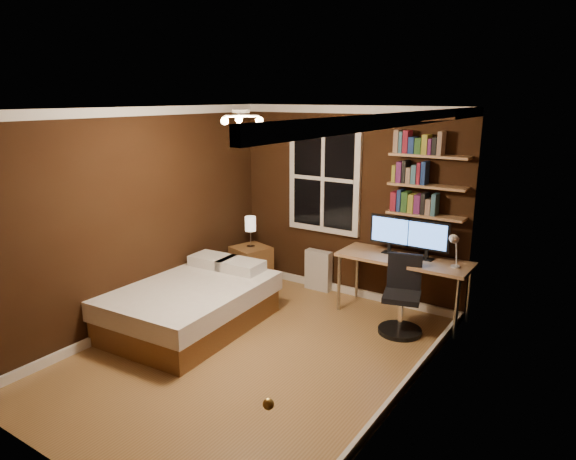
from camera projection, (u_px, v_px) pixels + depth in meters
The scene contains 24 objects.
floor at pixel (252, 355), 5.35m from camera, with size 4.20×4.20×0.00m, color olive.
wall_back at pixel (348, 203), 6.72m from camera, with size 3.20×0.04×2.50m, color black.
wall_left at pixel (140, 218), 5.89m from camera, with size 0.04×4.20×2.50m, color black.
wall_right at pixel (406, 269), 4.17m from camera, with size 0.04×4.20×2.50m, color black.
ceiling at pixel (248, 109), 4.71m from camera, with size 3.20×4.20×0.02m, color white.
window at pixel (324, 179), 6.81m from camera, with size 1.06×0.06×1.46m, color white.
door at pixel (304, 378), 2.99m from camera, with size 0.03×0.82×2.05m, color black, non-canonical shape.
door_knob at pixel (268, 404), 2.78m from camera, with size 0.06×0.06×0.06m, color gold.
ceiling_fixture at pixel (241, 120), 4.66m from camera, with size 0.44×0.44×0.18m, color beige, non-canonical shape.
bookshelf_lower at pixel (425, 215), 6.05m from camera, with size 0.92×0.22×0.03m, color #A77D51.
books_row_lower at pixel (426, 204), 6.01m from camera, with size 0.48×0.16×0.23m, color maroon, non-canonical shape.
bookshelf_middle at pixel (428, 186), 5.96m from camera, with size 0.92×0.22×0.03m, color #A77D51.
books_row_middle at pixel (428, 175), 5.93m from camera, with size 0.42×0.16×0.23m, color navy, non-canonical shape.
bookshelf_upper at pixel (430, 156), 5.87m from camera, with size 0.92×0.22×0.03m, color #A77D51.
books_row_upper at pixel (430, 144), 5.84m from camera, with size 0.54×0.16×0.23m, color #2A5725, non-canonical shape.
bed at pixel (192, 304), 5.94m from camera, with size 1.48×1.97×0.64m.
nightstand at pixel (251, 266), 7.22m from camera, with size 0.46×0.46×0.57m, color brown.
bedside_lamp at pixel (251, 232), 7.09m from camera, with size 0.15×0.15×0.43m, color beige, non-canonical shape.
radiator at pixel (318, 270), 7.09m from camera, with size 0.37×0.13×0.56m, color silver.
desk at pixel (404, 263), 6.12m from camera, with size 1.57×0.59×0.75m.
monitor_left at pixel (390, 235), 6.23m from camera, with size 0.51×0.12×0.47m, color black, non-canonical shape.
monitor_right at pixel (428, 240), 5.98m from camera, with size 0.51×0.12×0.47m, color black, non-canonical shape.
desk_lamp at pixel (455, 250), 5.64m from camera, with size 0.14×0.32×0.44m, color silver, non-canonical shape.
office_chair at pixel (402, 305), 5.80m from camera, with size 0.49×0.49×0.89m.
Camera 1 is at (2.99, -3.83, 2.62)m, focal length 32.00 mm.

